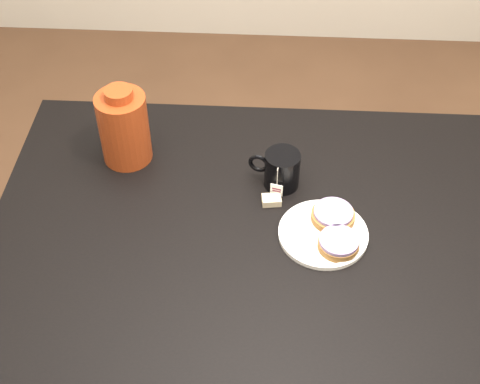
# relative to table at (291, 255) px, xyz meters

# --- Properties ---
(table) EXTENTS (1.40, 0.90, 0.75)m
(table) POSITION_rel_table_xyz_m (0.00, 0.00, 0.00)
(table) COLOR black
(table) RESTS_ON ground_plane
(plate) EXTENTS (0.20, 0.20, 0.02)m
(plate) POSITION_rel_table_xyz_m (0.07, -0.01, 0.09)
(plate) COLOR white
(plate) RESTS_ON table
(bagel_back) EXTENTS (0.14, 0.14, 0.03)m
(bagel_back) POSITION_rel_table_xyz_m (0.09, 0.03, 0.11)
(bagel_back) COLOR brown
(bagel_back) RESTS_ON plate
(bagel_front) EXTENTS (0.12, 0.12, 0.03)m
(bagel_front) POSITION_rel_table_xyz_m (0.10, -0.05, 0.11)
(bagel_front) COLOR brown
(bagel_front) RESTS_ON plate
(mug) EXTENTS (0.14, 0.10, 0.09)m
(mug) POSITION_rel_table_xyz_m (-0.03, 0.15, 0.13)
(mug) COLOR black
(mug) RESTS_ON table
(teabag_pouch) EXTENTS (0.05, 0.04, 0.02)m
(teabag_pouch) POSITION_rel_table_xyz_m (-0.05, 0.09, 0.09)
(teabag_pouch) COLOR #C6B793
(teabag_pouch) RESTS_ON table
(bagel_package) EXTENTS (0.13, 0.13, 0.21)m
(bagel_package) POSITION_rel_table_xyz_m (-0.42, 0.23, 0.18)
(bagel_package) COLOR maroon
(bagel_package) RESTS_ON table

